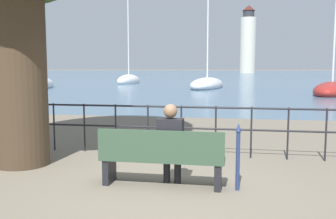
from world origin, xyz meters
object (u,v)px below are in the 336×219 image
Objects in this scene: park_bench at (162,159)px; seated_person_left at (171,141)px; harbor_lighthouse at (248,42)px; sailboat_4 at (129,80)px; sailboat_3 at (27,85)px; sailboat_1 at (207,85)px; sailboat_0 at (332,90)px; closed_umbrella at (238,153)px.

seated_person_left is at bearing 30.61° from park_bench.
sailboat_4 is at bearing -99.45° from harbor_lighthouse.
sailboat_3 is 0.32× the size of harbor_lighthouse.
sailboat_1 is (-1.47, 29.36, -0.13)m from park_bench.
sailboat_4 reaches higher than sailboat_3.
sailboat_0 reaches higher than park_bench.
sailboat_3 is at bearing 124.57° from park_bench.
sailboat_3 is 0.69× the size of sailboat_4.
park_bench is at bearing -178.65° from closed_umbrella.
seated_person_left is 138.50m from harbor_lighthouse.
sailboat_0 reaches higher than seated_person_left.
closed_umbrella is 22.36m from sailboat_0.
seated_person_left reaches higher than closed_umbrella.
seated_person_left is 29.39m from sailboat_3.
sailboat_1 is at bearing 161.59° from sailboat_0.
sailboat_0 is (6.43, 21.41, -0.22)m from closed_umbrella.
closed_umbrella is (1.15, 0.03, 0.13)m from park_bench.
seated_person_left is at bearing 177.19° from closed_umbrella.
sailboat_3 reaches higher than closed_umbrella.
park_bench is 29.37m from sailboat_3.
seated_person_left is 0.12× the size of sailboat_1.
sailboat_0 is at bearing 73.27° from closed_umbrella.
sailboat_4 is (-11.32, 37.30, -0.05)m from park_bench.
closed_umbrella is 0.10× the size of sailboat_1.
seated_person_left is 38.94m from sailboat_4.
sailboat_4 reaches higher than seated_person_left.
closed_umbrella is at bearing 1.35° from park_bench.
closed_umbrella is at bearing -91.78° from harbor_lighthouse.
closed_umbrella is at bearing -2.81° from seated_person_left.
seated_person_left is at bearing -92.21° from harbor_lighthouse.
seated_person_left is at bearing -86.49° from sailboat_0.
sailboat_1 is 16.05m from sailboat_3.
harbor_lighthouse is at bearing 87.74° from park_bench.
sailboat_0 is 0.50× the size of harbor_lighthouse.
harbor_lighthouse is at bearing 113.81° from sailboat_0.
harbor_lighthouse is (22.11, 113.86, 11.20)m from sailboat_3.
harbor_lighthouse is (16.77, 100.75, 11.17)m from sailboat_4.
sailboat_1 is 1.30× the size of sailboat_3.
park_bench is 22.74m from sailboat_0.
sailboat_0 is 1.58× the size of sailboat_3.
seated_person_left is 0.05× the size of harbor_lighthouse.
sailboat_1 is (-1.60, 29.28, -0.39)m from seated_person_left.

